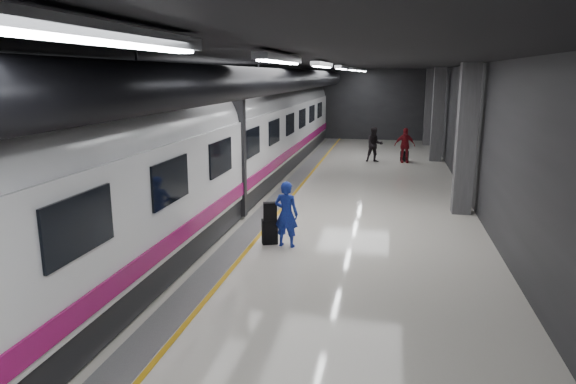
{
  "coord_description": "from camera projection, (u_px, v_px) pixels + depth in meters",
  "views": [
    {
      "loc": [
        2.33,
        -14.03,
        4.15
      ],
      "look_at": [
        0.0,
        -2.39,
        1.43
      ],
      "focal_mm": 32.0,
      "sensor_mm": 36.0,
      "label": 1
    }
  ],
  "objects": [
    {
      "name": "ground",
      "position": [
        304.0,
        222.0,
        14.78
      ],
      "size": [
        40.0,
        40.0,
        0.0
      ],
      "primitive_type": "plane",
      "color": "silver",
      "rests_on": "ground"
    },
    {
      "name": "suitcase_main",
      "position": [
        270.0,
        232.0,
        12.85
      ],
      "size": [
        0.45,
        0.37,
        0.63
      ],
      "primitive_type": "cube",
      "rotation": [
        0.0,
        0.0,
        0.39
      ],
      "color": "black",
      "rests_on": "ground"
    },
    {
      "name": "platform_hall",
      "position": [
        301.0,
        96.0,
        14.96
      ],
      "size": [
        10.02,
        40.02,
        4.51
      ],
      "color": "black",
      "rests_on": "ground"
    },
    {
      "name": "traveler_main",
      "position": [
        286.0,
        214.0,
        12.54
      ],
      "size": [
        0.65,
        0.48,
        1.64
      ],
      "primitive_type": "imported",
      "rotation": [
        0.0,
        0.0,
        2.99
      ],
      "color": "#1642AB",
      "rests_on": "ground"
    },
    {
      "name": "shoulder_bag",
      "position": [
        270.0,
        211.0,
        12.71
      ],
      "size": [
        0.37,
        0.27,
        0.44
      ],
      "primitive_type": "cube",
      "rotation": [
        0.0,
        0.0,
        0.32
      ],
      "color": "black",
      "rests_on": "suitcase_main"
    },
    {
      "name": "traveler_far_b",
      "position": [
        405.0,
        145.0,
        24.65
      ],
      "size": [
        1.04,
        0.59,
        1.68
      ],
      "primitive_type": "imported",
      "rotation": [
        0.0,
        0.0,
        0.2
      ],
      "color": "maroon",
      "rests_on": "ground"
    },
    {
      "name": "train",
      "position": [
        195.0,
        148.0,
        14.94
      ],
      "size": [
        3.05,
        38.0,
        4.05
      ],
      "color": "black",
      "rests_on": "ground"
    },
    {
      "name": "suitcase_far",
      "position": [
        404.0,
        156.0,
        25.12
      ],
      "size": [
        0.41,
        0.34,
        0.51
      ],
      "primitive_type": "cube",
      "rotation": [
        0.0,
        0.0,
        -0.38
      ],
      "color": "black",
      "rests_on": "ground"
    },
    {
      "name": "traveler_far_a",
      "position": [
        374.0,
        145.0,
        24.81
      ],
      "size": [
        0.97,
        0.84,
        1.7
      ],
      "primitive_type": "imported",
      "rotation": [
        0.0,
        0.0,
        0.27
      ],
      "color": "black",
      "rests_on": "ground"
    }
  ]
}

